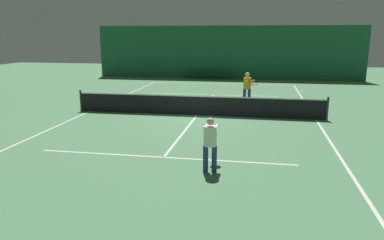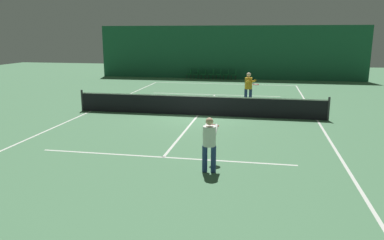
{
  "view_description": "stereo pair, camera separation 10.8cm",
  "coord_description": "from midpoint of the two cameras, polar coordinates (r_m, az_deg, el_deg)",
  "views": [
    {
      "loc": [
        2.88,
        -17.32,
        3.79
      ],
      "look_at": [
        0.64,
        -4.91,
        0.9
      ],
      "focal_mm": 35.0,
      "sensor_mm": 36.0,
      "label": 1
    },
    {
      "loc": [
        2.99,
        -17.3,
        3.79
      ],
      "look_at": [
        0.64,
        -4.91,
        0.9
      ],
      "focal_mm": 35.0,
      "sensor_mm": 36.0,
      "label": 2
    }
  ],
  "objects": [
    {
      "name": "court_line_sideline_right",
      "position": [
        17.9,
        18.23,
        0.03
      ],
      "size": [
        0.1,
        23.8,
        0.0
      ],
      "color": "silver",
      "rests_on": "ground"
    },
    {
      "name": "player_near",
      "position": [
        10.44,
        2.5,
        -3.09
      ],
      "size": [
        0.4,
        1.31,
        1.57
      ],
      "rotation": [
        0.0,
        0.0,
        1.59
      ],
      "color": "navy",
      "rests_on": "ground"
    },
    {
      "name": "court_line_service_near",
      "position": [
        11.91,
        -4.6,
        -5.68
      ],
      "size": [
        8.25,
        0.1,
        0.0
      ],
      "color": "silver",
      "rests_on": "ground"
    },
    {
      "name": "court_line_service_far",
      "position": [
        24.19,
        3.15,
        3.87
      ],
      "size": [
        8.25,
        0.1,
        0.0
      ],
      "color": "silver",
      "rests_on": "ground"
    },
    {
      "name": "backdrop_curtain",
      "position": [
        32.89,
        5.19,
        10.2
      ],
      "size": [
        23.0,
        0.12,
        4.54
      ],
      "color": "#1E5B3D",
      "rests_on": "ground"
    },
    {
      "name": "court_line_sideline_left",
      "position": [
        19.62,
        -15.45,
        1.3
      ],
      "size": [
        0.1,
        23.8,
        0.0
      ],
      "color": "silver",
      "rests_on": "ground"
    },
    {
      "name": "player_far",
      "position": [
        20.82,
        8.29,
        5.15
      ],
      "size": [
        0.9,
        1.42,
        1.77
      ],
      "rotation": [
        0.0,
        0.0,
        -1.16
      ],
      "color": "navy",
      "rests_on": "ground"
    },
    {
      "name": "courtside_chair_3",
      "position": [
        32.63,
        2.64,
        7.08
      ],
      "size": [
        0.44,
        0.44,
        0.84
      ],
      "rotation": [
        0.0,
        0.0,
        -1.57
      ],
      "color": "#2D2D2D",
      "rests_on": "ground"
    },
    {
      "name": "court_line_baseline_far",
      "position": [
        29.6,
        4.48,
        5.51
      ],
      "size": [
        11.0,
        0.1,
        0.0
      ],
      "color": "silver",
      "rests_on": "ground"
    },
    {
      "name": "courtside_chair_4",
      "position": [
        32.55,
        3.79,
        7.05
      ],
      "size": [
        0.44,
        0.44,
        0.84
      ],
      "rotation": [
        0.0,
        0.0,
        -1.57
      ],
      "color": "#2D2D2D",
      "rests_on": "ground"
    },
    {
      "name": "ground_plane",
      "position": [
        17.96,
        0.6,
        0.72
      ],
      "size": [
        60.0,
        60.0,
        0.0
      ],
      "primitive_type": "plane",
      "color": "#4C7F56"
    },
    {
      "name": "courtside_chair_6",
      "position": [
        32.43,
        6.09,
        6.99
      ],
      "size": [
        0.44,
        0.44,
        0.84
      ],
      "rotation": [
        0.0,
        0.0,
        -1.57
      ],
      "color": "#2D2D2D",
      "rests_on": "ground"
    },
    {
      "name": "courtside_chair_0",
      "position": [
        32.95,
        -0.76,
        7.15
      ],
      "size": [
        0.44,
        0.44,
        0.84
      ],
      "rotation": [
        0.0,
        0.0,
        -1.57
      ],
      "color": "#2D2D2D",
      "rests_on": "ground"
    },
    {
      "name": "courtside_chair_2",
      "position": [
        32.72,
        1.5,
        7.11
      ],
      "size": [
        0.44,
        0.44,
        0.84
      ],
      "rotation": [
        0.0,
        0.0,
        -1.57
      ],
      "color": "#2D2D2D",
      "rests_on": "ground"
    },
    {
      "name": "courtside_chair_5",
      "position": [
        32.48,
        4.94,
        7.02
      ],
      "size": [
        0.44,
        0.44,
        0.84
      ],
      "rotation": [
        0.0,
        0.0,
        -1.57
      ],
      "color": "#2D2D2D",
      "rests_on": "ground"
    },
    {
      "name": "courtside_chair_1",
      "position": [
        32.83,
        0.36,
        7.13
      ],
      "size": [
        0.44,
        0.44,
        0.84
      ],
      "rotation": [
        0.0,
        0.0,
        -1.57
      ],
      "color": "#2D2D2D",
      "rests_on": "ground"
    },
    {
      "name": "court_line_centre",
      "position": [
        17.96,
        0.6,
        0.72
      ],
      "size": [
        0.1,
        12.8,
        0.0
      ],
      "color": "silver",
      "rests_on": "ground"
    },
    {
      "name": "tennis_net",
      "position": [
        17.86,
        0.6,
        2.32
      ],
      "size": [
        12.0,
        0.1,
        1.07
      ],
      "color": "black",
      "rests_on": "ground"
    }
  ]
}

